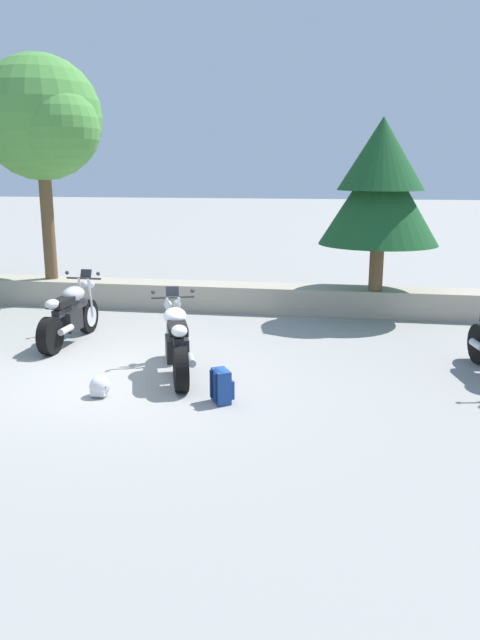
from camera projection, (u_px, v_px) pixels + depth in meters
ground_plane at (114, 378)px, 8.95m from camera, size 120.00×120.00×0.00m
stone_wall at (194, 296)px, 13.48m from camera, size 36.00×0.80×0.55m
motorcycle_silver_near_left at (70, 315)px, 10.72m from camera, size 0.67×2.06×1.18m
motorcycle_white_centre at (177, 342)px, 9.04m from camera, size 0.96×1.99×1.18m
rider_backpack at (222, 384)px, 7.96m from camera, size 0.34×0.35×0.47m
rider_helmet at (100, 386)px, 8.20m from camera, size 0.28×0.28×0.28m
leafy_tree_mid_left at (44, 121)px, 13.11m from camera, size 2.76×2.63×4.79m
pine_tree_mid_right at (381, 184)px, 12.10m from camera, size 2.36×2.36×3.39m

